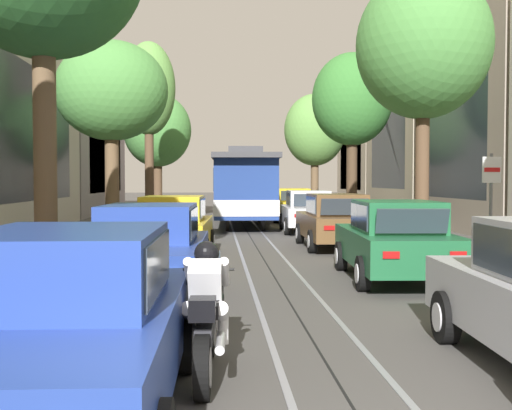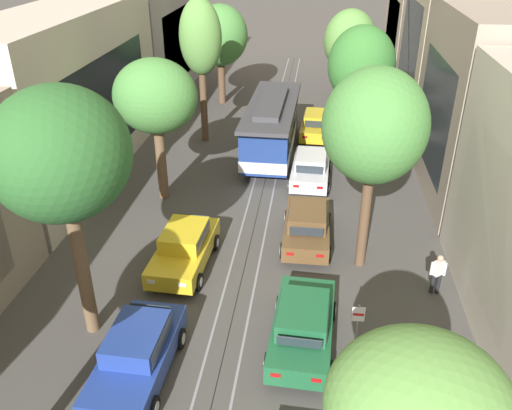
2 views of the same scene
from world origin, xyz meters
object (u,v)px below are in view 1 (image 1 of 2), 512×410
street_tree_kerb_left_far (157,131)px  parked_car_blue_second_left (149,252)px  street_tree_kerb_left_mid (111,92)px  street_sign_post (491,204)px  parked_car_blue_near_left (66,326)px  motorcycle_with_rider (206,313)px  street_tree_kerb_right_mid (352,101)px  parked_car_green_second_right (395,240)px  street_tree_kerb_right_fourth (315,131)px  parked_car_brown_mid_right (336,221)px  street_tree_kerb_right_second (423,46)px  cable_car_trolley (244,188)px  parked_car_yellow_mid_left (173,227)px  parked_car_white_fourth_right (308,211)px  street_tree_kerb_left_fourth (149,91)px  parked_car_yellow_fifth_right (293,205)px

street_tree_kerb_left_far → parked_car_blue_second_left: bearing=-85.2°
parked_car_blue_second_left → street_tree_kerb_left_mid: bearing=101.9°
street_tree_kerb_left_far → street_sign_post: (8.38, -25.46, -3.20)m
parked_car_blue_near_left → motorcycle_with_rider: (1.14, 1.14, -0.15)m
street_tree_kerb_right_mid → motorcycle_with_rider: 21.90m
street_tree_kerb_left_far → street_tree_kerb_left_mid: bearing=-90.6°
parked_car_green_second_right → street_tree_kerb_left_far: bearing=105.7°
street_tree_kerb_left_mid → street_tree_kerb_right_fourth: (9.03, 14.29, -0.15)m
parked_car_blue_second_left → parked_car_brown_mid_right: (4.61, 7.86, 0.00)m
street_tree_kerb_right_second → motorcycle_with_rider: size_ratio=3.84×
cable_car_trolley → street_sign_post: size_ratio=3.70×
parked_car_blue_near_left → street_tree_kerb_right_second: (6.84, 11.96, 4.80)m
parked_car_brown_mid_right → motorcycle_with_rider: size_ratio=2.19×
street_tree_kerb_right_fourth → motorcycle_with_rider: (-5.66, -29.75, -4.11)m
street_tree_kerb_right_fourth → motorcycle_with_rider: bearing=-100.8°
parked_car_yellow_mid_left → street_sign_post: street_sign_post is taller
motorcycle_with_rider → cable_car_trolley: bearing=86.5°
parked_car_blue_second_left → street_tree_kerb_right_mid: street_tree_kerb_right_mid is taller
parked_car_green_second_right → street_tree_kerb_left_mid: street_tree_kerb_left_mid is taller
parked_car_brown_mid_right → street_sign_post: size_ratio=1.76×
parked_car_white_fourth_right → street_tree_kerb_right_mid: 5.71m
parked_car_white_fourth_right → street_tree_kerb_left_fourth: (-6.49, 5.08, 5.17)m
parked_car_white_fourth_right → motorcycle_with_rider: parked_car_white_fourth_right is taller
street_tree_kerb_right_fourth → parked_car_yellow_mid_left: bearing=-108.6°
parked_car_yellow_mid_left → motorcycle_with_rider: 9.98m
street_tree_kerb_right_fourth → motorcycle_with_rider: 30.56m
parked_car_yellow_mid_left → street_tree_kerb_left_mid: bearing=113.3°
street_tree_kerb_left_fourth → street_tree_kerb_right_mid: (8.74, -2.42, -0.65)m
parked_car_blue_second_left → street_tree_kerb_left_fourth: 19.48m
parked_car_brown_mid_right → cable_car_trolley: bearing=104.6°
parked_car_brown_mid_right → parked_car_yellow_fifth_right: size_ratio=0.99×
parked_car_yellow_mid_left → parked_car_brown_mid_right: 5.10m
street_tree_kerb_left_mid → street_tree_kerb_right_fourth: bearing=57.7°
street_tree_kerb_right_mid → motorcycle_with_rider: bearing=-105.8°
parked_car_white_fourth_right → parked_car_blue_near_left: bearing=-103.9°
parked_car_blue_near_left → parked_car_yellow_mid_left: (0.14, 11.07, 0.00)m
parked_car_yellow_mid_left → parked_car_blue_second_left: bearing=-90.3°
street_tree_kerb_right_second → street_sign_post: size_ratio=3.08×
street_tree_kerb_left_far → cable_car_trolley: street_tree_kerb_left_far is taller
street_tree_kerb_left_mid → motorcycle_with_rider: size_ratio=3.34×
parked_car_blue_near_left → street_tree_kerb_right_mid: street_tree_kerb_right_mid is taller
parked_car_blue_near_left → parked_car_green_second_right: bearing=56.6°
parked_car_green_second_right → street_tree_kerb_left_mid: size_ratio=0.67×
parked_car_green_second_right → street_tree_kerb_left_far: 25.75m
street_sign_post → parked_car_green_second_right: bearing=147.6°
parked_car_blue_near_left → parked_car_blue_second_left: same height
parked_car_blue_second_left → parked_car_brown_mid_right: 9.11m
cable_car_trolley → motorcycle_with_rider: size_ratio=4.61×
parked_car_white_fourth_right → motorcycle_with_rider: size_ratio=2.21×
street_sign_post → street_tree_kerb_left_fourth: bearing=114.3°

